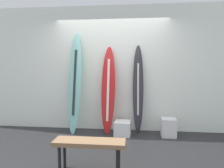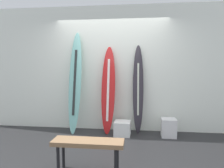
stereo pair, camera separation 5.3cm
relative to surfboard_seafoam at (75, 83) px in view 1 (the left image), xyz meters
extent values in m
cube|color=#262627|center=(0.78, -0.93, -1.11)|extent=(8.00, 8.00, 0.04)
cube|color=white|center=(0.78, 0.37, 0.31)|extent=(7.20, 0.20, 2.80)
ellipsoid|color=#7DC5BC|center=(0.00, 0.00, 0.01)|extent=(0.29, 0.49, 2.21)
cube|color=#242827|center=(0.00, -0.03, 0.02)|extent=(0.06, 0.28, 1.41)
cone|color=black|center=(0.00, -0.13, -0.90)|extent=(0.07, 0.09, 0.11)
ellipsoid|color=red|center=(0.73, 0.04, -0.15)|extent=(0.32, 0.39, 1.89)
cube|color=white|center=(0.73, 0.02, -0.14)|extent=(0.06, 0.24, 1.33)
ellipsoid|color=#2D2931|center=(1.37, 0.12, -0.13)|extent=(0.24, 0.28, 1.92)
cube|color=beige|center=(1.37, 0.08, -0.13)|extent=(0.04, 0.13, 1.12)
cone|color=black|center=(1.37, 0.08, -0.92)|extent=(0.07, 0.08, 0.11)
cube|color=white|center=(1.05, -0.12, -0.94)|extent=(0.35, 0.35, 0.30)
cube|color=silver|center=(2.00, -0.08, -0.90)|extent=(0.30, 0.30, 0.38)
cube|color=#936E4C|center=(0.69, -1.70, -0.67)|extent=(0.97, 0.29, 0.06)
cylinder|color=black|center=(0.30, -1.80, -0.90)|extent=(0.04, 0.04, 0.39)
cylinder|color=black|center=(1.08, -1.80, -0.90)|extent=(0.04, 0.04, 0.39)
cylinder|color=black|center=(0.30, -1.60, -0.90)|extent=(0.04, 0.04, 0.39)
cylinder|color=black|center=(1.08, -1.60, -0.90)|extent=(0.04, 0.04, 0.39)
camera|label=1|loc=(1.28, -4.36, 0.35)|focal=33.01mm
camera|label=2|loc=(1.34, -4.35, 0.35)|focal=33.01mm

